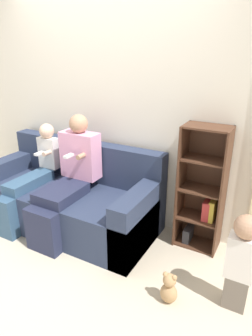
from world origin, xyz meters
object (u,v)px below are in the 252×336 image
at_px(adult_seated, 68,176).
at_px(teddy_bear, 169,289).
at_px(child_seated, 31,177).
at_px(toddler_standing, 241,260).
at_px(couch, 70,199).
at_px(bookshelf, 203,193).

bearing_deg(adult_seated, teddy_bear, -18.77).
height_order(child_seated, toddler_standing, child_seated).
relative_size(couch, toddler_standing, 2.45).
distance_m(adult_seated, bookshelf, 1.38).
bearing_deg(toddler_standing, child_seated, 175.34).
bearing_deg(adult_seated, bookshelf, 18.52).
bearing_deg(teddy_bear, toddler_standing, 24.60).
relative_size(couch, adult_seated, 1.59).
relative_size(adult_seated, bookshelf, 1.01).
xyz_separation_m(adult_seated, teddy_bear, (1.33, -0.45, -0.51)).
bearing_deg(teddy_bear, adult_seated, 161.23).
relative_size(child_seated, toddler_standing, 1.34).
bearing_deg(toddler_standing, bookshelf, 125.75).
bearing_deg(bookshelf, child_seated, -164.83).
bearing_deg(teddy_bear, child_seated, 167.66).
height_order(adult_seated, teddy_bear, adult_seated).
relative_size(adult_seated, toddler_standing, 1.54).
bearing_deg(couch, child_seated, -158.65).
bearing_deg(toddler_standing, teddy_bear, -155.40).
bearing_deg(adult_seated, couch, 131.60).
distance_m(bookshelf, teddy_bear, 1.00).
bearing_deg(bookshelf, toddler_standing, -54.25).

